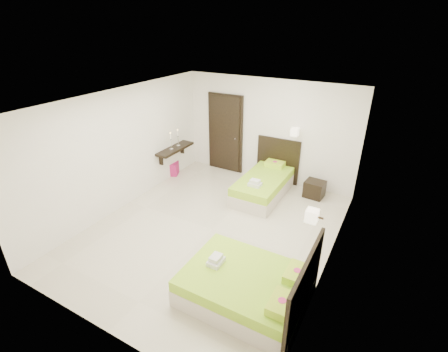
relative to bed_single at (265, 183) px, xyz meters
The scene contains 7 objects.
floor 1.94m from the bed_single, 99.91° to the right, with size 5.50×5.50×0.00m, color beige.
bed_single is the anchor object (origin of this frame).
bed_double 3.38m from the bed_single, 71.05° to the right, with size 1.80×1.53×1.49m.
nightstand 1.19m from the bed_single, 22.96° to the left, with size 0.45×0.40×0.40m, color black.
ottoman 2.66m from the bed_single, behind, with size 0.34×0.34×0.34m, color #A41556.
door 1.89m from the bed_single, 152.31° to the left, with size 1.02×0.15×2.14m.
console_shelf 2.49m from the bed_single, behind, with size 0.35×1.20×0.78m.
Camera 1 is at (2.86, -4.63, 3.84)m, focal length 26.00 mm.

